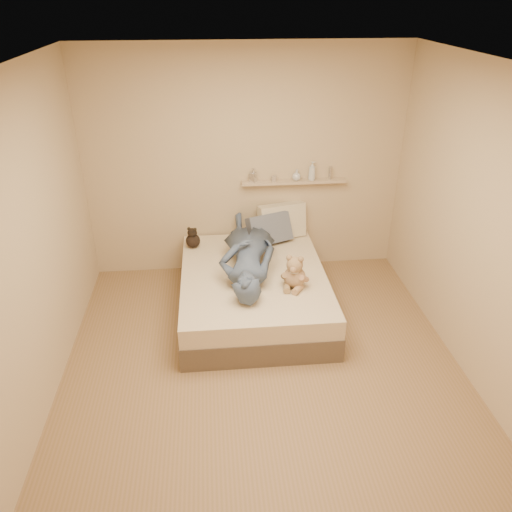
{
  "coord_description": "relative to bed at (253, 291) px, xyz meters",
  "views": [
    {
      "loc": [
        -0.4,
        -3.52,
        3.06
      ],
      "look_at": [
        0.0,
        0.65,
        0.8
      ],
      "focal_mm": 35.0,
      "sensor_mm": 36.0,
      "label": 1
    }
  ],
  "objects": [
    {
      "name": "pillow_cream",
      "position": [
        0.41,
        0.83,
        0.43
      ],
      "size": [
        0.59,
        0.35,
        0.42
      ],
      "primitive_type": "cube",
      "rotation": [
        -0.14,
        0.0,
        0.26
      ],
      "color": "beige",
      "rests_on": "bed"
    },
    {
      "name": "game_console",
      "position": [
        -0.14,
        -0.56,
        0.38
      ],
      "size": [
        0.18,
        0.13,
        0.06
      ],
      "color": "silver",
      "rests_on": "bed"
    },
    {
      "name": "shelf_bottles",
      "position": [
        0.55,
        0.91,
        0.97
      ],
      "size": [
        0.95,
        0.11,
        0.22
      ],
      "color": "silver",
      "rests_on": "wall_shelf"
    },
    {
      "name": "pillow_grey",
      "position": [
        0.25,
        0.69,
        0.4
      ],
      "size": [
        0.57,
        0.44,
        0.37
      ],
      "primitive_type": "cube",
      "rotation": [
        -0.45,
        0.0,
        0.38
      ],
      "color": "slate",
      "rests_on": "bed"
    },
    {
      "name": "teddy_bear",
      "position": [
        0.37,
        -0.32,
        0.37
      ],
      "size": [
        0.28,
        0.29,
        0.36
      ],
      "color": "#967152",
      "rests_on": "bed"
    },
    {
      "name": "wall_shelf",
      "position": [
        0.55,
        0.91,
        0.88
      ],
      "size": [
        1.2,
        0.12,
        0.03
      ],
      "primitive_type": "cube",
      "color": "tan",
      "rests_on": "wall_back"
    },
    {
      "name": "person",
      "position": [
        -0.05,
        0.11,
        0.41
      ],
      "size": [
        0.74,
        1.61,
        0.37
      ],
      "primitive_type": "imported",
      "rotation": [
        0.0,
        0.0,
        3.03
      ],
      "color": "#414E67",
      "rests_on": "bed"
    },
    {
      "name": "bed",
      "position": [
        0.0,
        0.0,
        0.0
      ],
      "size": [
        1.5,
        1.9,
        0.45
      ],
      "color": "brown",
      "rests_on": "floor"
    },
    {
      "name": "room",
      "position": [
        0.0,
        -0.93,
        1.08
      ],
      "size": [
        3.8,
        3.8,
        3.8
      ],
      "color": "#8C6948",
      "rests_on": "ground"
    },
    {
      "name": "dark_plush",
      "position": [
        -0.63,
        0.64,
        0.33
      ],
      "size": [
        0.16,
        0.16,
        0.25
      ],
      "color": "black",
      "rests_on": "bed"
    }
  ]
}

